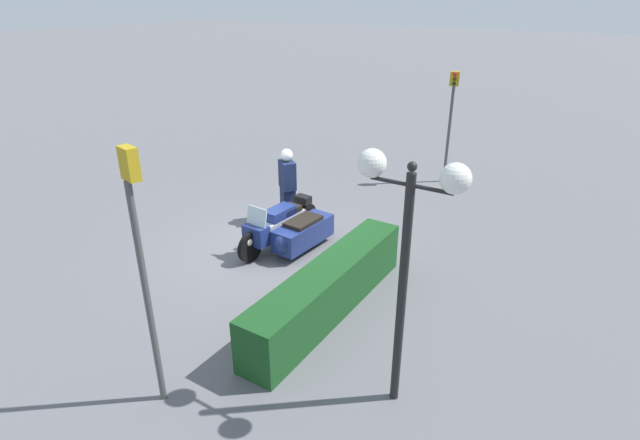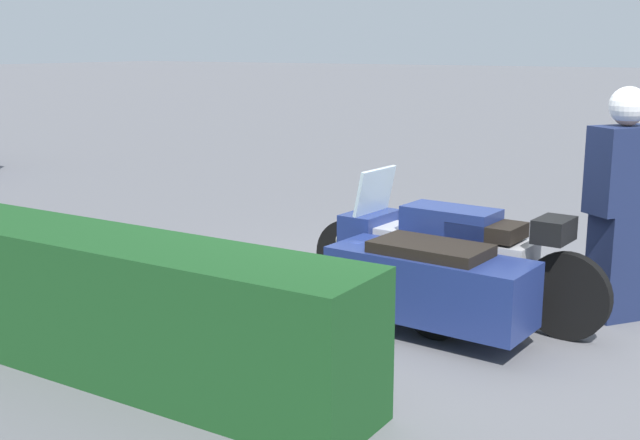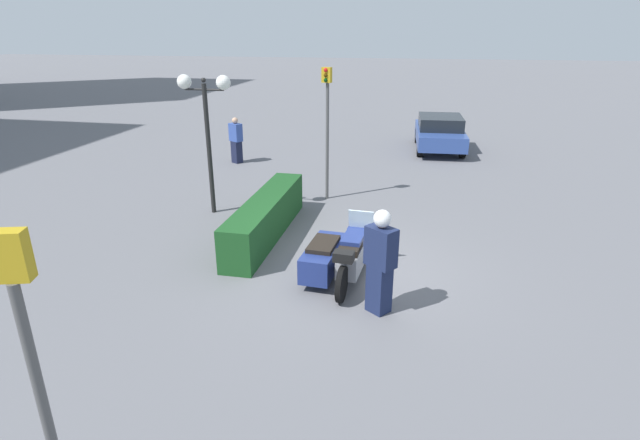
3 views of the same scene
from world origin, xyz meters
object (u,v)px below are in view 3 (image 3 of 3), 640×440
(traffic_light_far, at_px, (35,362))
(parked_car_background, at_px, (440,132))
(police_motorcycle, at_px, (338,253))
(traffic_light_near, at_px, (327,116))
(twin_lamp_post, at_px, (206,106))
(hedge_bush_curbside, at_px, (266,217))
(officer_rider, at_px, (380,259))
(pedestrian_bystander, at_px, (236,140))

(traffic_light_far, relative_size, parked_car_background, 0.79)
(police_motorcycle, relative_size, traffic_light_near, 0.72)
(traffic_light_far, bearing_deg, traffic_light_near, -17.73)
(twin_lamp_post, bearing_deg, hedge_bush_curbside, -124.44)
(officer_rider, height_order, traffic_light_far, traffic_light_far)
(officer_rider, distance_m, hedge_bush_curbside, 4.16)
(parked_car_background, height_order, pedestrian_bystander, pedestrian_bystander)
(hedge_bush_curbside, height_order, twin_lamp_post, twin_lamp_post)
(police_motorcycle, height_order, pedestrian_bystander, pedestrian_bystander)
(officer_rider, height_order, twin_lamp_post, twin_lamp_post)
(traffic_light_near, xyz_separation_m, pedestrian_bystander, (3.47, 4.06, -1.57))
(twin_lamp_post, height_order, traffic_light_near, traffic_light_near)
(traffic_light_near, bearing_deg, traffic_light_far, 11.23)
(parked_car_background, relative_size, pedestrian_bystander, 2.51)
(officer_rider, xyz_separation_m, traffic_light_near, (5.94, 2.08, 1.41))
(traffic_light_near, height_order, pedestrian_bystander, traffic_light_near)
(hedge_bush_curbside, distance_m, traffic_light_near, 3.73)
(hedge_bush_curbside, bearing_deg, traffic_light_far, -175.60)
(officer_rider, relative_size, traffic_light_near, 0.51)
(traffic_light_near, distance_m, traffic_light_far, 10.89)
(police_motorcycle, bearing_deg, traffic_light_near, 17.63)
(police_motorcycle, height_order, traffic_light_near, traffic_light_near)
(police_motorcycle, bearing_deg, twin_lamp_post, 57.04)
(traffic_light_near, bearing_deg, pedestrian_bystander, -117.79)
(hedge_bush_curbside, xyz_separation_m, traffic_light_far, (-7.82, -0.60, 1.70))
(hedge_bush_curbside, distance_m, twin_lamp_post, 3.32)
(twin_lamp_post, bearing_deg, traffic_light_near, -57.76)
(police_motorcycle, height_order, parked_car_background, parked_car_background)
(traffic_light_far, relative_size, pedestrian_bystander, 1.97)
(traffic_light_far, bearing_deg, twin_lamp_post, -0.91)
(traffic_light_far, height_order, parked_car_background, traffic_light_far)
(police_motorcycle, relative_size, pedestrian_bystander, 1.59)
(hedge_bush_curbside, xyz_separation_m, parked_car_background, (10.19, -4.18, 0.26))
(traffic_light_near, relative_size, pedestrian_bystander, 2.22)
(officer_rider, xyz_separation_m, hedge_bush_curbside, (2.88, 2.96, -0.52))
(pedestrian_bystander, bearing_deg, hedge_bush_curbside, 58.12)
(pedestrian_bystander, bearing_deg, officer_rider, 65.25)
(twin_lamp_post, bearing_deg, police_motorcycle, -126.83)
(police_motorcycle, xyz_separation_m, traffic_light_near, (4.70, 1.15, 1.94))
(pedestrian_bystander, bearing_deg, police_motorcycle, 64.66)
(officer_rider, xyz_separation_m, twin_lamp_post, (4.19, 4.87, 1.85))
(twin_lamp_post, bearing_deg, officer_rider, -130.72)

